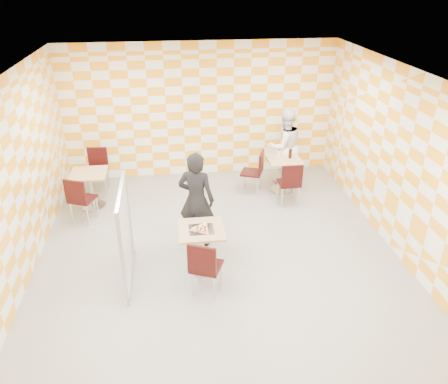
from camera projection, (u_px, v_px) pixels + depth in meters
name	position (u px, v px, depth m)	size (l,w,h in m)	color
room_shell	(215.00, 164.00, 7.08)	(7.00, 7.00, 7.00)	gray
main_table	(202.00, 242.00, 6.83)	(0.70, 0.70, 0.75)	tan
second_table	(283.00, 169.00, 9.30)	(0.70, 0.70, 0.75)	tan
empty_table	(90.00, 184.00, 8.67)	(0.70, 0.70, 0.75)	tan
chair_main_front	(204.00, 265.00, 6.24)	(0.56, 0.56, 0.92)	black
chair_second_front	(290.00, 181.00, 8.71)	(0.42, 0.43, 0.92)	black
chair_second_side	(256.00, 169.00, 9.23)	(0.55, 0.55, 0.92)	black
chair_empty_near	(79.00, 197.00, 8.10)	(0.55, 0.56, 0.92)	black
chair_empty_far	(98.00, 166.00, 9.37)	(0.46, 0.47, 0.92)	black
partition	(126.00, 235.00, 6.49)	(0.08, 1.38, 1.55)	white
man_dark	(196.00, 200.00, 7.34)	(0.62, 0.41, 1.71)	black
man_white	(284.00, 146.00, 9.57)	(0.82, 0.64, 1.70)	white
pizza_on_foil	(201.00, 228.00, 6.70)	(0.40, 0.40, 0.04)	silver
sport_bottle	(279.00, 154.00, 9.20)	(0.06, 0.06, 0.20)	white
soda_bottle	(290.00, 153.00, 9.18)	(0.07, 0.07, 0.23)	black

